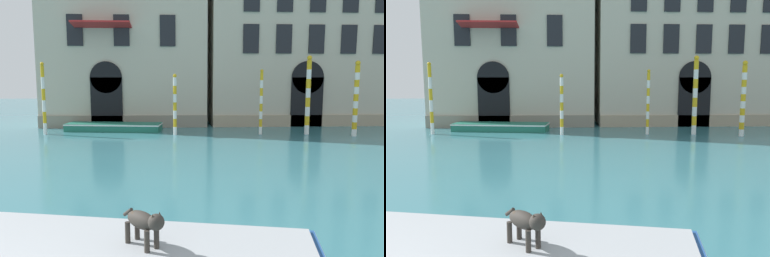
{
  "view_description": "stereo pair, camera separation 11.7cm",
  "coord_description": "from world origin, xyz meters",
  "views": [
    {
      "loc": [
        3.09,
        -2.88,
        3.34
      ],
      "look_at": [
        3.94,
        12.94,
        1.2
      ],
      "focal_mm": 35.0,
      "sensor_mm": 36.0,
      "label": 1
    },
    {
      "loc": [
        3.21,
        -2.89,
        3.34
      ],
      "look_at": [
        3.94,
        12.94,
        1.2
      ],
      "focal_mm": 35.0,
      "sensor_mm": 36.0,
      "label": 2
    }
  ],
  "objects": [
    {
      "name": "dog_on_deck",
      "position": [
        2.62,
        3.04,
        0.99
      ],
      "size": [
        0.75,
        0.79,
        0.66
      ],
      "rotation": [
        0.0,
        0.0,
        -0.82
      ],
      "color": "#332D28",
      "rests_on": "boat_foreground"
    },
    {
      "name": "mooring_pole_4",
      "position": [
        8.38,
        19.03,
        1.94
      ],
      "size": [
        0.19,
        0.19,
        3.85
      ],
      "color": "white",
      "rests_on": "ground_plane"
    },
    {
      "name": "mooring_pole_2",
      "position": [
        3.26,
        19.05,
        1.81
      ],
      "size": [
        0.22,
        0.22,
        3.58
      ],
      "color": "white",
      "rests_on": "ground_plane"
    },
    {
      "name": "mooring_pole_0",
      "position": [
        -4.48,
        19.69,
        2.15
      ],
      "size": [
        0.21,
        0.21,
        4.27
      ],
      "color": "white",
      "rests_on": "ground_plane"
    },
    {
      "name": "palazzo_right",
      "position": [
        12.9,
        25.51,
        8.79
      ],
      "size": [
        14.01,
        6.13,
        17.61
      ],
      "color": "#BCB29E",
      "rests_on": "ground_plane"
    },
    {
      "name": "mooring_pole_1",
      "position": [
        11.15,
        18.92,
        2.35
      ],
      "size": [
        0.29,
        0.29,
        4.65
      ],
      "color": "white",
      "rests_on": "ground_plane"
    },
    {
      "name": "mooring_pole_3",
      "position": [
        13.65,
        18.07,
        2.19
      ],
      "size": [
        0.29,
        0.29,
        4.33
      ],
      "color": "white",
      "rests_on": "ground_plane"
    },
    {
      "name": "palazzo_left",
      "position": [
        -0.19,
        25.52,
        8.92
      ],
      "size": [
        11.35,
        7.4,
        17.87
      ],
      "color": "#BCB29E",
      "rests_on": "ground_plane"
    },
    {
      "name": "boat_moored_near_palazzo",
      "position": [
        -0.61,
        20.97,
        0.26
      ],
      "size": [
        6.16,
        2.41,
        0.49
      ],
      "rotation": [
        0.0,
        0.0,
        -0.13
      ],
      "color": "#1E6651",
      "rests_on": "ground_plane"
    },
    {
      "name": "boat_foreground",
      "position": [
        1.88,
        3.36,
        0.3
      ],
      "size": [
        7.74,
        3.62,
        0.56
      ],
      "rotation": [
        0.0,
        0.0,
        -0.2
      ],
      "color": "#234C8C",
      "rests_on": "ground_plane"
    }
  ]
}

